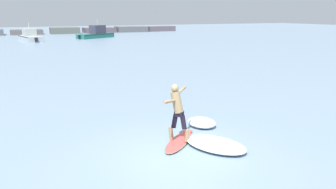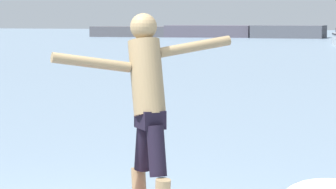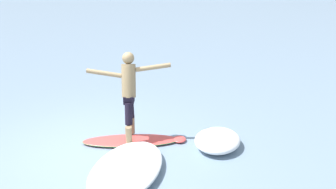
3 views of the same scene
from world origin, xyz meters
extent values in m
plane|color=#738AA0|center=(0.00, 0.00, 0.00)|extent=(200.00, 200.00, 0.00)
ellipsoid|color=#DE4843|center=(0.40, 0.67, 0.05)|extent=(1.81, 1.80, 0.09)
ellipsoid|color=#DE4843|center=(1.12, 1.39, 0.05)|extent=(0.41, 0.42, 0.08)
ellipsoid|color=#339E56|center=(0.40, 0.67, 0.05)|extent=(1.83, 1.82, 0.04)
cone|color=black|center=(-0.19, 0.09, -0.06)|extent=(0.07, 0.07, 0.14)
cone|color=black|center=(0.02, 0.08, -0.06)|extent=(0.07, 0.07, 0.14)
cone|color=black|center=(-0.20, 0.30, -0.06)|extent=(0.07, 0.07, 0.14)
cylinder|color=#8C7450|center=(0.22, 0.87, 0.29)|extent=(0.21, 0.22, 0.42)
cylinder|color=black|center=(0.30, 0.78, 0.71)|extent=(0.26, 0.27, 0.46)
cylinder|color=#8C7450|center=(0.57, 0.47, 0.29)|extent=(0.21, 0.22, 0.42)
cylinder|color=black|center=(0.49, 0.56, 0.71)|extent=(0.26, 0.27, 0.46)
cube|color=black|center=(0.40, 0.67, 0.97)|extent=(0.32, 0.33, 0.16)
cylinder|color=#8C7450|center=(0.35, 0.73, 1.33)|extent=(0.49, 0.50, 0.70)
sphere|color=#8C7450|center=(0.30, 0.78, 1.77)|extent=(0.24, 0.24, 0.24)
cylinder|color=#8C7450|center=(-0.05, 0.44, 1.47)|extent=(0.59, 0.53, 0.21)
cylinder|color=#8C7450|center=(0.68, 1.09, 1.59)|extent=(0.58, 0.53, 0.20)
ellipsoid|color=white|center=(1.85, 1.71, 0.15)|extent=(1.18, 1.31, 0.30)
ellipsoid|color=white|center=(1.22, -0.18, 0.12)|extent=(1.93, 2.28, 0.25)
camera|label=1|loc=(-4.02, -7.95, 3.99)|focal=35.00mm
camera|label=2|loc=(2.66, -5.79, 1.87)|focal=85.00mm
camera|label=3|loc=(5.01, -3.39, 3.27)|focal=35.00mm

